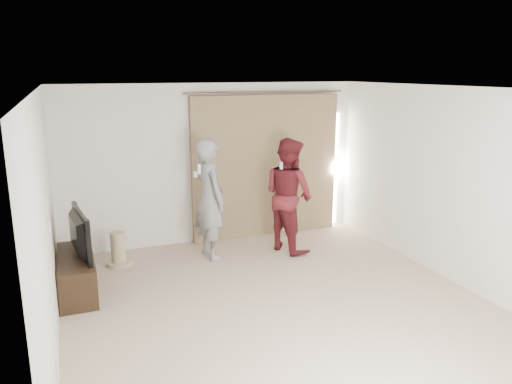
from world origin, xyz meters
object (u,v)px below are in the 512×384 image
person_man (210,199)px  person_woman (289,195)px  tv (73,234)px  tv_console (77,274)px

person_man → person_woman: size_ratio=1.02×
tv → person_woman: 3.24m
tv_console → person_woman: person_woman is taller
tv → person_woman: (3.20, 0.48, 0.11)m
tv_console → person_man: person_man is taller
person_man → person_woman: (1.24, -0.13, -0.02)m
tv → person_woman: size_ratio=0.58×
person_woman → tv_console: bearing=-171.5°
tv → tv_console: bearing=-0.0°
tv → person_man: bearing=-79.8°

